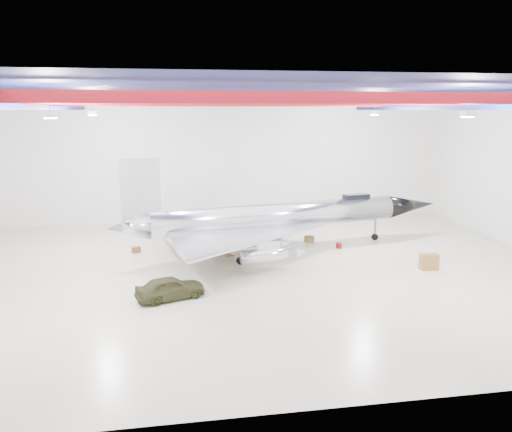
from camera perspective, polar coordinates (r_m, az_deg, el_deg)
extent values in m
plane|color=#C0B799|center=(31.50, -0.30, -6.29)|extent=(40.00, 40.00, 0.00)
plane|color=silver|center=(44.99, -3.34, 6.39)|extent=(40.00, 0.00, 40.00)
plane|color=#0A0F38|center=(29.92, -0.32, 14.13)|extent=(40.00, 40.00, 0.00)
cube|color=maroon|center=(21.07, 3.65, 13.37)|extent=(39.50, 0.25, 0.50)
cube|color=maroon|center=(26.95, 0.71, 13.09)|extent=(39.50, 0.25, 0.50)
cube|color=maroon|center=(32.87, -1.16, 12.90)|extent=(39.50, 0.25, 0.50)
cube|color=maroon|center=(38.82, -2.47, 12.75)|extent=(39.50, 0.25, 0.50)
cube|color=#0C184C|center=(30.42, -23.74, 11.42)|extent=(0.25, 29.50, 0.40)
cube|color=#0C184C|center=(33.93, 20.57, 11.62)|extent=(0.25, 29.50, 0.40)
cube|color=silver|center=(24.12, -22.45, 10.67)|extent=(0.55, 0.55, 0.25)
cube|color=silver|center=(27.75, 23.06, 10.68)|extent=(0.55, 0.55, 0.25)
cube|color=silver|center=(35.92, -18.20, 11.12)|extent=(0.55, 0.55, 0.25)
cube|color=silver|center=(38.46, 13.38, 11.41)|extent=(0.55, 0.55, 0.25)
cylinder|color=silver|center=(35.45, 2.55, 0.03)|extent=(18.16, 5.26, 1.81)
cone|color=black|center=(41.15, 17.26, 1.18)|extent=(4.80, 2.65, 1.81)
cone|color=silver|center=(32.90, -14.44, -1.28)|extent=(3.02, 2.30, 1.81)
cube|color=silver|center=(32.56, -13.07, 2.88)|extent=(2.51, 0.59, 4.08)
cube|color=black|center=(38.17, 11.38, 2.12)|extent=(2.10, 1.10, 0.45)
cylinder|color=silver|center=(30.28, 1.46, -4.53)|extent=(3.54, 1.46, 0.82)
cylinder|color=silver|center=(32.32, -0.04, -3.46)|extent=(3.54, 1.46, 0.82)
cylinder|color=silver|center=(37.31, -2.96, -1.36)|extent=(3.54, 1.46, 0.82)
cylinder|color=silver|center=(39.42, -3.95, -0.65)|extent=(3.54, 1.46, 0.82)
cylinder|color=#59595B|center=(39.67, 13.46, -1.55)|extent=(0.16, 0.16, 1.63)
cylinder|color=black|center=(39.80, 13.42, -2.34)|extent=(0.54, 0.29, 0.51)
cylinder|color=#59595B|center=(32.56, -1.82, -4.18)|extent=(0.16, 0.16, 1.63)
cylinder|color=black|center=(32.72, -1.82, -5.12)|extent=(0.54, 0.29, 0.51)
cylinder|color=#59595B|center=(36.74, -4.09, -2.32)|extent=(0.16, 0.16, 1.63)
cylinder|color=black|center=(36.88, -4.08, -3.17)|extent=(0.54, 0.29, 0.51)
imported|color=#33341A|center=(27.19, -9.78, -8.09)|extent=(3.95, 2.58, 1.25)
cube|color=brown|center=(33.46, 19.17, -4.95)|extent=(1.17, 0.66, 1.03)
cube|color=olive|center=(36.47, -13.55, -3.73)|extent=(0.70, 0.62, 0.42)
cube|color=maroon|center=(38.53, -6.86, -2.74)|extent=(0.41, 0.33, 0.27)
cube|color=olive|center=(38.42, 6.09, -2.62)|extent=(0.67, 0.55, 0.46)
cube|color=#59595B|center=(36.49, -13.64, -3.84)|extent=(0.47, 0.42, 0.28)
cylinder|color=maroon|center=(37.02, 9.46, -3.33)|extent=(0.47, 0.47, 0.40)
cube|color=olive|center=(34.71, -3.15, -4.21)|extent=(0.70, 0.62, 0.41)
cylinder|color=#59595B|center=(40.60, -0.25, -1.84)|extent=(0.46, 0.46, 0.35)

